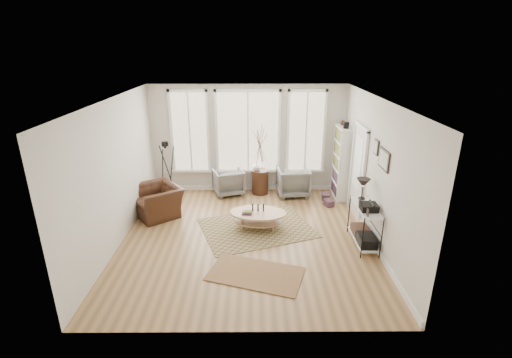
{
  "coord_description": "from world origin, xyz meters",
  "views": [
    {
      "loc": [
        0.15,
        -6.97,
        3.9
      ],
      "look_at": [
        0.2,
        0.6,
        1.1
      ],
      "focal_mm": 26.0,
      "sensor_mm": 36.0,
      "label": 1
    }
  ],
  "objects_px": {
    "coffee_table": "(258,216)",
    "low_shelf": "(364,222)",
    "accent_chair": "(157,201)",
    "armchair_left": "(228,182)",
    "side_table": "(260,162)",
    "armchair_right": "(293,181)",
    "bookcase": "(341,162)"
  },
  "relations": [
    {
      "from": "coffee_table",
      "to": "armchair_left",
      "type": "xyz_separation_m",
      "value": [
        -0.78,
        2.01,
        0.04
      ]
    },
    {
      "from": "armchair_left",
      "to": "accent_chair",
      "type": "relative_size",
      "value": 0.7
    },
    {
      "from": "armchair_right",
      "to": "low_shelf",
      "type": "bearing_deg",
      "value": 109.23
    },
    {
      "from": "accent_chair",
      "to": "armchair_left",
      "type": "bearing_deg",
      "value": 91.12
    },
    {
      "from": "coffee_table",
      "to": "armchair_left",
      "type": "bearing_deg",
      "value": 111.17
    },
    {
      "from": "low_shelf",
      "to": "side_table",
      "type": "distance_m",
      "value": 3.45
    },
    {
      "from": "accent_chair",
      "to": "bookcase",
      "type": "bearing_deg",
      "value": 65.59
    },
    {
      "from": "coffee_table",
      "to": "armchair_left",
      "type": "relative_size",
      "value": 1.69
    },
    {
      "from": "low_shelf",
      "to": "coffee_table",
      "type": "xyz_separation_m",
      "value": [
        -2.14,
        0.71,
        -0.21
      ]
    },
    {
      "from": "coffee_table",
      "to": "armchair_right",
      "type": "xyz_separation_m",
      "value": [
        0.97,
        1.92,
        0.08
      ]
    },
    {
      "from": "side_table",
      "to": "accent_chair",
      "type": "height_order",
      "value": "side_table"
    },
    {
      "from": "low_shelf",
      "to": "coffee_table",
      "type": "height_order",
      "value": "low_shelf"
    },
    {
      "from": "low_shelf",
      "to": "accent_chair",
      "type": "xyz_separation_m",
      "value": [
        -4.53,
        1.42,
        -0.15
      ]
    },
    {
      "from": "armchair_left",
      "to": "low_shelf",
      "type": "bearing_deg",
      "value": 118.07
    },
    {
      "from": "coffee_table",
      "to": "armchair_left",
      "type": "height_order",
      "value": "armchair_left"
    },
    {
      "from": "low_shelf",
      "to": "armchair_left",
      "type": "xyz_separation_m",
      "value": [
        -2.92,
        2.72,
        -0.16
      ]
    },
    {
      "from": "bookcase",
      "to": "side_table",
      "type": "bearing_deg",
      "value": 173.93
    },
    {
      "from": "armchair_right",
      "to": "side_table",
      "type": "bearing_deg",
      "value": -12.08
    },
    {
      "from": "bookcase",
      "to": "side_table",
      "type": "xyz_separation_m",
      "value": [
        -2.11,
        0.22,
        -0.06
      ]
    },
    {
      "from": "low_shelf",
      "to": "armchair_right",
      "type": "relative_size",
      "value": 1.55
    },
    {
      "from": "coffee_table",
      "to": "low_shelf",
      "type": "bearing_deg",
      "value": -18.3
    },
    {
      "from": "armchair_right",
      "to": "bookcase",
      "type": "bearing_deg",
      "value": 170.0
    },
    {
      "from": "armchair_left",
      "to": "armchair_right",
      "type": "height_order",
      "value": "armchair_right"
    },
    {
      "from": "low_shelf",
      "to": "armchair_left",
      "type": "relative_size",
      "value": 1.7
    },
    {
      "from": "low_shelf",
      "to": "armchair_right",
      "type": "xyz_separation_m",
      "value": [
        -1.17,
        2.63,
        -0.13
      ]
    },
    {
      "from": "bookcase",
      "to": "accent_chair",
      "type": "height_order",
      "value": "bookcase"
    },
    {
      "from": "low_shelf",
      "to": "accent_chair",
      "type": "distance_m",
      "value": 4.75
    },
    {
      "from": "accent_chair",
      "to": "low_shelf",
      "type": "bearing_deg",
      "value": 34.69
    },
    {
      "from": "bookcase",
      "to": "armchair_right",
      "type": "height_order",
      "value": "bookcase"
    },
    {
      "from": "side_table",
      "to": "armchair_left",
      "type": "bearing_deg",
      "value": -178.5
    },
    {
      "from": "side_table",
      "to": "accent_chair",
      "type": "bearing_deg",
      "value": -151.84
    },
    {
      "from": "coffee_table",
      "to": "armchair_left",
      "type": "distance_m",
      "value": 2.16
    }
  ]
}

